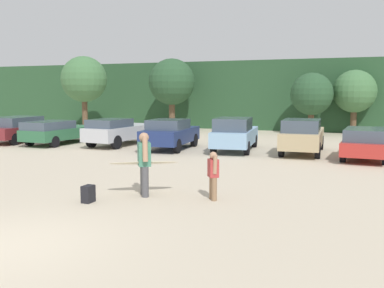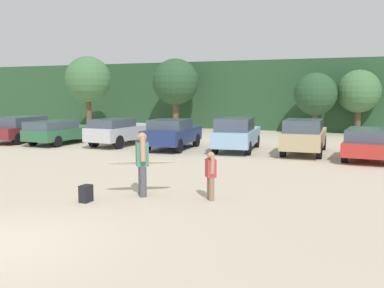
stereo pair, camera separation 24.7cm
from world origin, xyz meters
name	(u,v)px [view 1 (the left image)]	position (x,y,z in m)	size (l,w,h in m)	color
ground_plane	(7,246)	(0.00, 0.00, 0.00)	(120.00, 120.00, 0.00)	beige
hillside_ridge	(290,95)	(0.00, 32.53, 2.62)	(108.00, 12.00, 5.23)	#284C2D
tree_center	(84,80)	(-14.04, 22.55, 3.82)	(3.50, 3.50, 5.59)	brown
tree_center_left	(172,82)	(-7.44, 24.28, 3.60)	(3.46, 3.46, 5.36)	brown
tree_far_right	(312,94)	(2.73, 24.54, 2.72)	(2.84, 2.84, 4.16)	brown
tree_left	(355,92)	(5.40, 25.85, 2.90)	(2.90, 2.90, 4.37)	brown
parked_car_maroon	(19,128)	(-12.49, 13.84, 0.79)	(2.24, 4.84, 1.46)	maroon
parked_car_forest_green	(58,131)	(-9.65, 13.74, 0.71)	(2.01, 4.73, 1.32)	#2D6642
parked_car_silver	(119,131)	(-6.17, 14.43, 0.79)	(2.06, 4.85, 1.47)	silver
parked_car_navy	(170,133)	(-2.96, 13.99, 0.81)	(2.12, 4.21, 1.53)	navy
parked_car_sky_blue	(235,134)	(0.25, 14.60, 0.84)	(2.25, 4.74, 1.65)	#84ADD1
parked_car_tan	(302,136)	(3.46, 14.83, 0.85)	(1.96, 4.83, 1.64)	tan
parked_car_red	(366,142)	(6.24, 14.13, 0.73)	(2.01, 4.74, 1.35)	#B72D28
person_adult	(144,160)	(0.53, 4.55, 1.00)	(0.52, 0.67, 1.78)	#4C4C51
person_child	(213,173)	(2.46, 4.82, 0.74)	(0.39, 0.50, 1.30)	#8C6B4C
surfboard_cream	(144,163)	(0.45, 4.70, 0.90)	(1.95, 1.42, 0.21)	beige
backpack_dropped	(88,194)	(-0.50, 3.35, 0.22)	(0.24, 0.34, 0.45)	black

